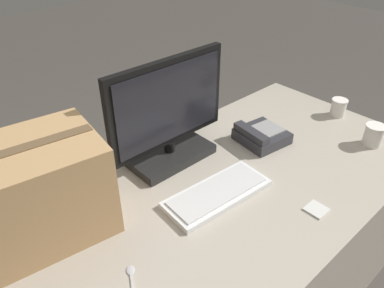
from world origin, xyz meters
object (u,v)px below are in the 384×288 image
keyboard (217,193)px  paper_cup_right (338,107)px  cardboard_box (33,193)px  desk_phone (261,136)px  monitor (169,120)px  spoon (132,280)px  paper_cup_left (374,135)px  sticky_note_pad (316,209)px

keyboard → paper_cup_right: (0.88, 0.02, 0.03)m
cardboard_box → desk_phone: bearing=-8.5°
desk_phone → paper_cup_right: paper_cup_right is taller
monitor → keyboard: size_ratio=1.29×
desk_phone → spoon: size_ratio=1.48×
paper_cup_left → spoon: size_ratio=0.66×
keyboard → cardboard_box: 0.62m
keyboard → sticky_note_pad: 0.35m
desk_phone → cardboard_box: cardboard_box is taller
paper_cup_left → sticky_note_pad: size_ratio=1.37×
paper_cup_right → sticky_note_pad: paper_cup_right is taller
keyboard → cardboard_box: cardboard_box is taller
keyboard → sticky_note_pad: bearing=-50.4°
paper_cup_right → spoon: paper_cup_right is taller
desk_phone → sticky_note_pad: 0.46m
keyboard → cardboard_box: (-0.54, 0.27, 0.15)m
desk_phone → keyboard: bearing=-155.2°
keyboard → paper_cup_right: paper_cup_right is taller
desk_phone → cardboard_box: size_ratio=0.46×
monitor → paper_cup_right: bearing=-18.2°
desk_phone → spoon: (-0.85, -0.21, -0.03)m
spoon → cardboard_box: 0.40m
paper_cup_right → spoon: (-1.32, -0.11, -0.04)m
desk_phone → paper_cup_right: bearing=-5.4°
desk_phone → paper_cup_left: (0.34, -0.35, 0.02)m
monitor → sticky_note_pad: (0.18, -0.59, -0.18)m
desk_phone → sticky_note_pad: (-0.20, -0.41, -0.03)m
monitor → paper_cup_right: (0.85, -0.28, -0.14)m
spoon → cardboard_box: (-0.10, 0.36, 0.16)m
cardboard_box → sticky_note_pad: size_ratio=6.67×
keyboard → cardboard_box: bearing=157.6°
paper_cup_left → spoon: bearing=173.7°
desk_phone → sticky_note_pad: size_ratio=3.09×
spoon → sticky_note_pad: (0.64, -0.20, 0.00)m
monitor → desk_phone: size_ratio=2.48×
paper_cup_left → cardboard_box: cardboard_box is taller
cardboard_box → sticky_note_pad: (0.74, -0.55, -0.16)m
keyboard → spoon: size_ratio=2.84×
keyboard → paper_cup_left: paper_cup_left is taller
paper_cup_right → cardboard_box: size_ratio=0.18×
desk_phone → paper_cup_left: bearing=-38.0°
monitor → paper_cup_right: monitor is taller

